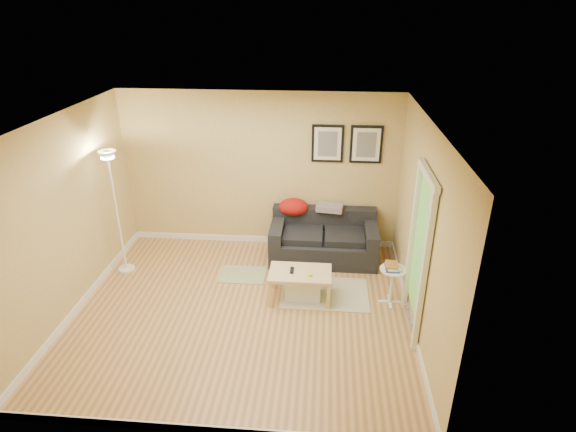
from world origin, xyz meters
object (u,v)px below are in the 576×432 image
object	(u,v)px
floor_lamp	(118,217)
coffee_table	(300,285)
side_table	(391,286)
book_stack	(392,266)
sofa	(324,237)
storage_bin	(303,287)

from	to	relation	value
floor_lamp	coffee_table	bearing A→B (deg)	-11.05
side_table	floor_lamp	distance (m)	4.11
coffee_table	side_table	distance (m)	1.26
side_table	book_stack	distance (m)	0.31
side_table	floor_lamp	xyz separation A→B (m)	(-4.02, 0.55, 0.64)
sofa	side_table	distance (m)	1.52
sofa	book_stack	size ratio (longest dim) A/B	7.07
storage_bin	floor_lamp	world-z (taller)	floor_lamp
sofa	coffee_table	size ratio (longest dim) A/B	1.97
side_table	floor_lamp	bearing A→B (deg)	172.24
storage_bin	coffee_table	bearing A→B (deg)	-133.46
book_stack	floor_lamp	size ratio (longest dim) A/B	0.12
book_stack	coffee_table	bearing A→B (deg)	164.31
sofa	book_stack	bearing A→B (deg)	-51.63
coffee_table	book_stack	size ratio (longest dim) A/B	3.59
coffee_table	side_table	size ratio (longest dim) A/B	1.57
sofa	coffee_table	xyz separation A→B (m)	(-0.31, -1.17, -0.16)
side_table	storage_bin	bearing A→B (deg)	177.43
coffee_table	sofa	bearing A→B (deg)	58.34
storage_bin	side_table	bearing A→B (deg)	-2.57
storage_bin	book_stack	size ratio (longest dim) A/B	2.12
coffee_table	book_stack	world-z (taller)	book_stack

